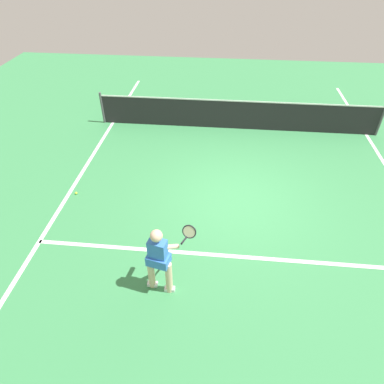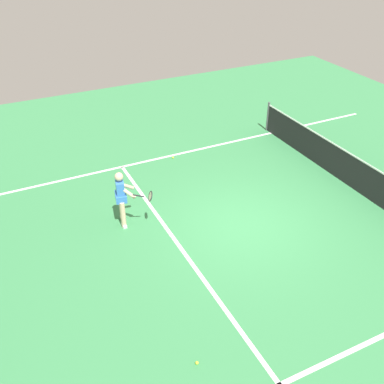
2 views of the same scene
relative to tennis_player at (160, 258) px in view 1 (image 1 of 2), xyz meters
The scene contains 6 objects.
ground_plane 3.28m from the tennis_player, 62.87° to the left, with size 23.51×23.51×0.00m, color #38844C.
service_line_marking 1.91m from the tennis_player, 32.21° to the left, with size 8.77×0.10×0.01m, color white.
sideline_left_marking 4.16m from the tennis_player, 136.11° to the left, with size 0.10×16.09×0.01m, color white.
court_net 6.89m from the tennis_player, 77.86° to the left, with size 9.45×0.08×1.10m.
tennis_player is the anchor object (origin of this frame).
tennis_ball_mid 3.88m from the tennis_player, 136.06° to the left, with size 0.07×0.07×0.07m, color #D1E533.
Camera 1 is at (-0.46, -6.76, 5.55)m, focal length 31.56 mm.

